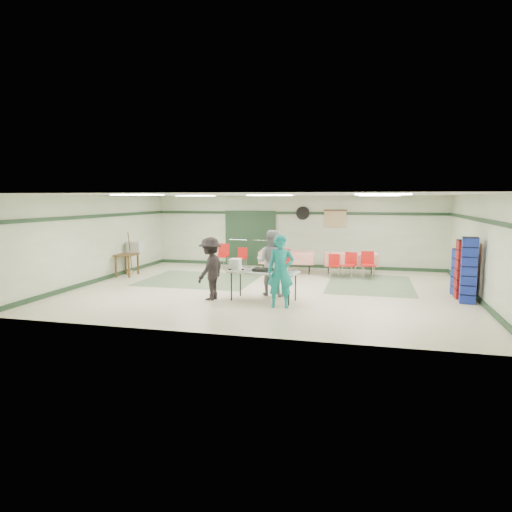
% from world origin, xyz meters
% --- Properties ---
extents(floor, '(11.00, 11.00, 0.00)m').
position_xyz_m(floor, '(0.00, 0.00, 0.00)').
color(floor, beige).
rests_on(floor, ground).
extents(ceiling, '(11.00, 11.00, 0.00)m').
position_xyz_m(ceiling, '(0.00, 0.00, 2.70)').
color(ceiling, silver).
rests_on(ceiling, wall_back).
extents(wall_back, '(11.00, 0.00, 11.00)m').
position_xyz_m(wall_back, '(0.00, 4.50, 1.35)').
color(wall_back, beige).
rests_on(wall_back, floor).
extents(wall_front, '(11.00, 0.00, 11.00)m').
position_xyz_m(wall_front, '(0.00, -4.50, 1.35)').
color(wall_front, beige).
rests_on(wall_front, floor).
extents(wall_left, '(0.00, 9.00, 9.00)m').
position_xyz_m(wall_left, '(-5.50, 0.00, 1.35)').
color(wall_left, beige).
rests_on(wall_left, floor).
extents(wall_right, '(0.00, 9.00, 9.00)m').
position_xyz_m(wall_right, '(5.50, 0.00, 1.35)').
color(wall_right, beige).
rests_on(wall_right, floor).
extents(trim_back, '(11.00, 0.06, 0.10)m').
position_xyz_m(trim_back, '(0.00, 4.47, 2.05)').
color(trim_back, '#1E3822').
rests_on(trim_back, wall_back).
extents(baseboard_back, '(11.00, 0.06, 0.12)m').
position_xyz_m(baseboard_back, '(0.00, 4.47, 0.06)').
color(baseboard_back, '#1E3822').
rests_on(baseboard_back, floor).
extents(trim_left, '(0.06, 9.00, 0.10)m').
position_xyz_m(trim_left, '(-5.47, 0.00, 2.05)').
color(trim_left, '#1E3822').
rests_on(trim_left, wall_back).
extents(baseboard_left, '(0.06, 9.00, 0.12)m').
position_xyz_m(baseboard_left, '(-5.47, 0.00, 0.06)').
color(baseboard_left, '#1E3822').
rests_on(baseboard_left, floor).
extents(trim_right, '(0.06, 9.00, 0.10)m').
position_xyz_m(trim_right, '(5.47, 0.00, 2.05)').
color(trim_right, '#1E3822').
rests_on(trim_right, wall_back).
extents(baseboard_right, '(0.06, 9.00, 0.12)m').
position_xyz_m(baseboard_right, '(5.47, 0.00, 0.06)').
color(baseboard_right, '#1E3822').
rests_on(baseboard_right, floor).
extents(green_patch_a, '(3.50, 3.00, 0.01)m').
position_xyz_m(green_patch_a, '(-2.50, 1.00, 0.00)').
color(green_patch_a, slate).
rests_on(green_patch_a, floor).
extents(green_patch_b, '(2.50, 3.50, 0.01)m').
position_xyz_m(green_patch_b, '(2.80, 1.50, 0.00)').
color(green_patch_b, slate).
rests_on(green_patch_b, floor).
extents(double_door_left, '(0.90, 0.06, 2.10)m').
position_xyz_m(double_door_left, '(-2.20, 4.44, 1.05)').
color(double_door_left, '#989A98').
rests_on(double_door_left, floor).
extents(double_door_right, '(0.90, 0.06, 2.10)m').
position_xyz_m(double_door_right, '(-1.25, 4.44, 1.05)').
color(double_door_right, '#989A98').
rests_on(double_door_right, floor).
extents(door_frame, '(2.00, 0.03, 2.15)m').
position_xyz_m(door_frame, '(-1.73, 4.42, 1.05)').
color(door_frame, '#1E3822').
rests_on(door_frame, floor).
extents(wall_fan, '(0.50, 0.10, 0.50)m').
position_xyz_m(wall_fan, '(0.30, 4.44, 2.05)').
color(wall_fan, black).
rests_on(wall_fan, wall_back).
extents(scroll_banner, '(0.80, 0.02, 0.60)m').
position_xyz_m(scroll_banner, '(1.50, 4.44, 1.85)').
color(scroll_banner, tan).
rests_on(scroll_banner, wall_back).
extents(serving_table, '(1.85, 0.94, 0.76)m').
position_xyz_m(serving_table, '(0.16, -1.45, 0.71)').
color(serving_table, beige).
rests_on(serving_table, floor).
extents(sheet_tray_right, '(0.64, 0.52, 0.02)m').
position_xyz_m(sheet_tray_right, '(0.66, -1.45, 0.77)').
color(sheet_tray_right, silver).
rests_on(sheet_tray_right, serving_table).
extents(sheet_tray_mid, '(0.67, 0.54, 0.02)m').
position_xyz_m(sheet_tray_mid, '(-0.00, -1.28, 0.77)').
color(sheet_tray_mid, silver).
rests_on(sheet_tray_mid, serving_table).
extents(sheet_tray_left, '(0.62, 0.50, 0.02)m').
position_xyz_m(sheet_tray_left, '(-0.46, -1.57, 0.77)').
color(sheet_tray_left, silver).
rests_on(sheet_tray_left, serving_table).
extents(baking_pan, '(0.53, 0.37, 0.08)m').
position_xyz_m(baking_pan, '(0.17, -1.48, 0.80)').
color(baking_pan, black).
rests_on(baking_pan, serving_table).
extents(foam_box_stack, '(0.29, 0.27, 0.30)m').
position_xyz_m(foam_box_stack, '(-0.58, -1.45, 0.91)').
color(foam_box_stack, white).
rests_on(foam_box_stack, serving_table).
extents(volunteer_teal, '(0.70, 0.52, 1.74)m').
position_xyz_m(volunteer_teal, '(0.72, -2.05, 0.87)').
color(volunteer_teal, '#138380').
rests_on(volunteer_teal, floor).
extents(volunteer_grey, '(0.95, 0.79, 1.76)m').
position_xyz_m(volunteer_grey, '(0.21, -0.73, 0.88)').
color(volunteer_grey, gray).
rests_on(volunteer_grey, floor).
extents(volunteer_dark, '(0.75, 1.12, 1.61)m').
position_xyz_m(volunteer_dark, '(-1.19, -1.65, 0.81)').
color(volunteer_dark, black).
rests_on(volunteer_dark, floor).
extents(dining_table_a, '(1.86, 1.03, 0.77)m').
position_xyz_m(dining_table_a, '(2.16, 3.03, 0.57)').
color(dining_table_a, red).
rests_on(dining_table_a, floor).
extents(dining_table_b, '(1.96, 1.02, 0.77)m').
position_xyz_m(dining_table_b, '(-0.04, 3.03, 0.57)').
color(dining_table_b, red).
rests_on(dining_table_b, floor).
extents(chair_a, '(0.50, 0.50, 0.85)m').
position_xyz_m(chair_a, '(2.15, 2.45, 0.52)').
color(chair_a, '#B41E0E').
rests_on(chair_a, floor).
extents(chair_b, '(0.39, 0.39, 0.78)m').
position_xyz_m(chair_b, '(1.64, 2.45, 0.47)').
color(chair_b, '#B41E0E').
rests_on(chair_b, floor).
extents(chair_c, '(0.47, 0.47, 0.89)m').
position_xyz_m(chair_c, '(2.72, 2.46, 0.55)').
color(chair_c, '#B41E0E').
rests_on(chair_c, floor).
extents(chair_d, '(0.47, 0.47, 0.91)m').
position_xyz_m(chair_d, '(-0.06, 2.46, 0.56)').
color(chair_d, '#B41E0E').
rests_on(chair_d, floor).
extents(chair_loose_a, '(0.37, 0.37, 0.79)m').
position_xyz_m(chair_loose_a, '(-1.81, 3.50, 0.48)').
color(chair_loose_a, '#B41E0E').
rests_on(chair_loose_a, floor).
extents(chair_loose_b, '(0.49, 0.49, 0.94)m').
position_xyz_m(chair_loose_b, '(-2.50, 3.32, 0.58)').
color(chair_loose_b, '#B41E0E').
rests_on(chair_loose_b, floor).
extents(crate_stack_blue_a, '(0.47, 0.47, 1.26)m').
position_xyz_m(crate_stack_blue_a, '(5.15, 0.43, 0.63)').
color(crate_stack_blue_a, navy).
rests_on(crate_stack_blue_a, floor).
extents(crate_stack_red, '(0.40, 0.40, 1.53)m').
position_xyz_m(crate_stack_red, '(5.15, 0.04, 0.77)').
color(crate_stack_red, maroon).
rests_on(crate_stack_red, floor).
extents(crate_stack_blue_b, '(0.40, 0.40, 1.65)m').
position_xyz_m(crate_stack_blue_b, '(5.15, -0.50, 0.83)').
color(crate_stack_blue_b, navy).
rests_on(crate_stack_blue_b, floor).
extents(printer_table, '(0.64, 0.92, 0.74)m').
position_xyz_m(printer_table, '(-5.15, 1.10, 0.64)').
color(printer_table, brown).
rests_on(printer_table, floor).
extents(office_printer, '(0.50, 0.45, 0.37)m').
position_xyz_m(office_printer, '(-5.15, 1.67, 0.93)').
color(office_printer, '#A9A8A5').
rests_on(office_printer, printer_table).
extents(broom, '(0.07, 0.23, 1.43)m').
position_xyz_m(broom, '(-5.23, 1.47, 0.74)').
color(broom, brown).
rests_on(broom, floor).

